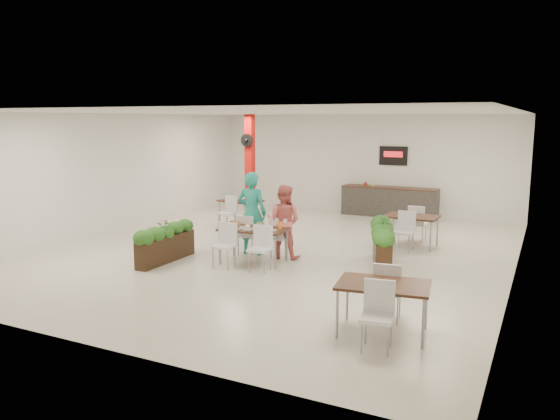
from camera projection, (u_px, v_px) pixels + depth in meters
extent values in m
plane|color=beige|center=(282.00, 251.00, 12.76)|extent=(12.00, 12.00, 0.00)
cube|color=white|center=(363.00, 164.00, 17.79)|extent=(10.00, 0.10, 3.20)
cube|color=white|center=(82.00, 231.00, 7.20)|extent=(10.00, 0.10, 3.20)
cube|color=white|center=(116.00, 174.00, 14.69)|extent=(0.10, 12.00, 3.20)
cube|color=white|center=(519.00, 197.00, 10.30)|extent=(0.10, 12.00, 3.20)
cube|color=white|center=(282.00, 112.00, 12.23)|extent=(10.00, 12.00, 0.04)
cube|color=red|center=(250.00, 166.00, 17.17)|extent=(0.25, 0.25, 3.20)
cylinder|color=black|center=(247.00, 140.00, 16.88)|extent=(0.40, 0.06, 0.40)
sphere|color=black|center=(246.00, 140.00, 16.84)|extent=(0.12, 0.12, 0.12)
cube|color=#282624|center=(389.00, 202.00, 17.24)|extent=(3.00, 0.60, 0.90)
cube|color=black|center=(390.00, 188.00, 17.16)|extent=(3.00, 0.62, 0.04)
cube|color=black|center=(393.00, 156.00, 17.27)|extent=(0.90, 0.04, 0.60)
cube|color=red|center=(393.00, 154.00, 17.24)|extent=(0.60, 0.02, 0.18)
imported|color=#A1221A|center=(365.00, 183.00, 17.49)|extent=(0.09, 0.09, 0.19)
imported|color=gold|center=(373.00, 183.00, 17.38)|extent=(0.13, 0.13, 0.17)
cube|color=black|center=(253.00, 229.00, 11.64)|extent=(1.47, 0.92, 0.04)
cylinder|color=gray|center=(220.00, 247.00, 11.62)|extent=(0.04, 0.04, 0.71)
cylinder|color=gray|center=(275.00, 252.00, 11.16)|extent=(0.04, 0.04, 0.71)
cylinder|color=gray|center=(234.00, 241.00, 12.24)|extent=(0.04, 0.04, 0.71)
cylinder|color=gray|center=(287.00, 245.00, 11.78)|extent=(0.04, 0.04, 0.71)
cube|color=white|center=(248.00, 235.00, 12.38)|extent=(0.46, 0.46, 0.05)
cube|color=white|center=(245.00, 226.00, 12.16)|extent=(0.42, 0.08, 0.45)
cylinder|color=gray|center=(258.00, 244.00, 12.51)|extent=(0.02, 0.02, 0.43)
cylinder|color=gray|center=(245.00, 243.00, 12.64)|extent=(0.02, 0.02, 0.43)
cylinder|color=gray|center=(252.00, 247.00, 12.20)|extent=(0.02, 0.02, 0.43)
cylinder|color=gray|center=(238.00, 246.00, 12.32)|extent=(0.02, 0.02, 0.43)
cube|color=white|center=(281.00, 238.00, 12.09)|extent=(0.46, 0.46, 0.05)
cube|color=white|center=(278.00, 228.00, 11.88)|extent=(0.42, 0.08, 0.45)
cylinder|color=gray|center=(291.00, 247.00, 12.23)|extent=(0.02, 0.02, 0.43)
cylinder|color=gray|center=(277.00, 246.00, 12.35)|extent=(0.02, 0.02, 0.43)
cylinder|color=gray|center=(285.00, 250.00, 11.92)|extent=(0.02, 0.02, 0.43)
cylinder|color=gray|center=(271.00, 249.00, 12.04)|extent=(0.02, 0.02, 0.43)
cube|color=white|center=(224.00, 246.00, 11.28)|extent=(0.46, 0.46, 0.05)
cube|color=white|center=(228.00, 233.00, 11.41)|extent=(0.42, 0.08, 0.45)
cylinder|color=gray|center=(213.00, 259.00, 11.22)|extent=(0.02, 0.02, 0.43)
cylinder|color=gray|center=(228.00, 260.00, 11.10)|extent=(0.02, 0.02, 0.43)
cylinder|color=gray|center=(221.00, 255.00, 11.53)|extent=(0.02, 0.02, 0.43)
cylinder|color=gray|center=(235.00, 256.00, 11.41)|extent=(0.02, 0.02, 0.43)
cube|color=white|center=(259.00, 250.00, 10.99)|extent=(0.46, 0.46, 0.05)
cube|color=white|center=(263.00, 236.00, 11.12)|extent=(0.42, 0.08, 0.45)
cylinder|color=gray|center=(248.00, 262.00, 10.93)|extent=(0.02, 0.02, 0.43)
cylinder|color=gray|center=(264.00, 264.00, 10.81)|extent=(0.02, 0.02, 0.43)
cylinder|color=gray|center=(255.00, 258.00, 11.25)|extent=(0.02, 0.02, 0.43)
cylinder|color=gray|center=(271.00, 260.00, 11.13)|extent=(0.02, 0.02, 0.43)
cube|color=white|center=(237.00, 228.00, 11.67)|extent=(0.33, 0.33, 0.01)
ellipsoid|color=brown|center=(237.00, 224.00, 11.66)|extent=(0.22, 0.22, 0.13)
cube|color=white|center=(260.00, 227.00, 11.71)|extent=(0.28, 0.28, 0.01)
ellipsoid|color=orange|center=(260.00, 224.00, 11.70)|extent=(0.18, 0.18, 0.11)
cube|color=white|center=(269.00, 230.00, 11.38)|extent=(0.28, 0.28, 0.01)
ellipsoid|color=#48130E|center=(269.00, 228.00, 11.37)|extent=(0.16, 0.16, 0.10)
cube|color=white|center=(248.00, 229.00, 11.49)|extent=(0.20, 0.20, 0.01)
ellipsoid|color=white|center=(248.00, 227.00, 11.48)|extent=(0.12, 0.12, 0.07)
cylinder|color=#FFA01A|center=(280.00, 225.00, 11.56)|extent=(0.07, 0.07, 0.15)
imported|color=brown|center=(232.00, 223.00, 11.92)|extent=(0.12, 0.12, 0.10)
imported|color=teal|center=(252.00, 213.00, 12.35)|extent=(0.73, 0.51, 1.89)
imported|color=#E26A64|center=(284.00, 222.00, 12.02)|extent=(0.85, 0.69, 1.63)
cube|color=black|center=(166.00, 249.00, 11.78)|extent=(0.29, 1.72, 0.57)
ellipsoid|color=#1F4F16|center=(143.00, 237.00, 11.08)|extent=(0.40, 0.40, 0.32)
ellipsoid|color=#1F4F16|center=(155.00, 233.00, 11.40)|extent=(0.40, 0.40, 0.32)
ellipsoid|color=#1F4F16|center=(165.00, 230.00, 11.71)|extent=(0.40, 0.40, 0.32)
ellipsoid|color=#1F4F16|center=(175.00, 227.00, 12.02)|extent=(0.40, 0.40, 0.32)
ellipsoid|color=#1F4F16|center=(185.00, 225.00, 12.34)|extent=(0.40, 0.40, 0.32)
imported|color=#1F4F16|center=(165.00, 227.00, 11.70)|extent=(0.33, 0.29, 0.37)
cube|color=black|center=(382.00, 251.00, 11.41)|extent=(0.91, 1.93, 0.64)
ellipsoid|color=#1F4F16|center=(384.00, 239.00, 10.55)|extent=(0.40, 0.40, 0.32)
ellipsoid|color=#1F4F16|center=(383.00, 235.00, 10.94)|extent=(0.40, 0.40, 0.32)
ellipsoid|color=#1F4F16|center=(382.00, 231.00, 11.34)|extent=(0.40, 0.40, 0.32)
ellipsoid|color=#1F4F16|center=(382.00, 227.00, 11.74)|extent=(0.40, 0.40, 0.32)
ellipsoid|color=#1F4F16|center=(381.00, 223.00, 12.13)|extent=(0.40, 0.40, 0.32)
imported|color=#1F4F16|center=(383.00, 226.00, 11.32)|extent=(0.23, 0.23, 0.42)
cube|color=black|center=(241.00, 201.00, 15.68)|extent=(1.28, 0.96, 0.04)
cylinder|color=gray|center=(220.00, 213.00, 15.78)|extent=(0.04, 0.04, 0.71)
cylinder|color=gray|center=(247.00, 217.00, 15.18)|extent=(0.04, 0.04, 0.71)
cylinder|color=gray|center=(234.00, 210.00, 16.31)|extent=(0.04, 0.04, 0.71)
cylinder|color=gray|center=(262.00, 214.00, 15.70)|extent=(0.04, 0.04, 0.71)
cube|color=white|center=(254.00, 208.00, 16.21)|extent=(0.48, 0.48, 0.05)
cube|color=white|center=(250.00, 200.00, 16.01)|extent=(0.42, 0.11, 0.45)
cylinder|color=gray|center=(262.00, 215.00, 16.28)|extent=(0.02, 0.02, 0.43)
cylinder|color=gray|center=(253.00, 214.00, 16.48)|extent=(0.02, 0.02, 0.43)
cylinder|color=gray|center=(255.00, 217.00, 16.01)|extent=(0.02, 0.02, 0.43)
cylinder|color=gray|center=(246.00, 216.00, 16.21)|extent=(0.02, 0.02, 0.43)
cube|color=white|center=(227.00, 213.00, 15.25)|extent=(0.48, 0.48, 0.05)
cube|color=white|center=(231.00, 204.00, 15.36)|extent=(0.42, 0.11, 0.45)
cylinder|color=gray|center=(218.00, 222.00, 15.25)|extent=(0.02, 0.02, 0.43)
cylinder|color=gray|center=(227.00, 223.00, 15.05)|extent=(0.02, 0.02, 0.43)
cylinder|color=gray|center=(226.00, 220.00, 15.52)|extent=(0.02, 0.02, 0.43)
cylinder|color=gray|center=(236.00, 221.00, 15.32)|extent=(0.02, 0.02, 0.43)
imported|color=white|center=(241.00, 199.00, 15.67)|extent=(0.22, 0.22, 0.05)
cube|color=black|center=(412.00, 216.00, 13.15)|extent=(1.26, 0.87, 0.04)
cylinder|color=gray|center=(384.00, 232.00, 13.17)|extent=(0.04, 0.04, 0.71)
cylinder|color=gray|center=(431.00, 237.00, 12.65)|extent=(0.04, 0.04, 0.71)
cylinder|color=gray|center=(393.00, 227.00, 13.78)|extent=(0.04, 0.04, 0.71)
cylinder|color=gray|center=(437.00, 231.00, 13.25)|extent=(0.04, 0.04, 0.71)
cube|color=white|center=(418.00, 224.00, 13.72)|extent=(0.44, 0.44, 0.05)
cube|color=white|center=(416.00, 215.00, 13.51)|extent=(0.42, 0.06, 0.45)
cylinder|color=gray|center=(426.00, 232.00, 13.82)|extent=(0.02, 0.02, 0.43)
cylinder|color=gray|center=(412.00, 231.00, 13.98)|extent=(0.02, 0.02, 0.43)
cylinder|color=gray|center=(422.00, 235.00, 13.53)|extent=(0.02, 0.02, 0.43)
cylinder|color=gray|center=(409.00, 233.00, 13.69)|extent=(0.02, 0.02, 0.43)
cube|color=white|center=(404.00, 232.00, 12.68)|extent=(0.44, 0.44, 0.05)
cube|color=white|center=(407.00, 220.00, 12.80)|extent=(0.42, 0.06, 0.45)
cylinder|color=gray|center=(395.00, 243.00, 12.65)|extent=(0.02, 0.02, 0.43)
cylinder|color=gray|center=(409.00, 244.00, 12.49)|extent=(0.02, 0.02, 0.43)
cylinder|color=gray|center=(399.00, 240.00, 12.94)|extent=(0.02, 0.02, 0.43)
cylinder|color=gray|center=(413.00, 242.00, 12.78)|extent=(0.02, 0.02, 0.43)
imported|color=white|center=(412.00, 215.00, 13.14)|extent=(0.22, 0.22, 0.05)
cube|color=black|center=(383.00, 285.00, 7.74)|extent=(1.40, 1.04, 0.04)
cylinder|color=gray|center=(337.00, 314.00, 7.63)|extent=(0.04, 0.04, 0.71)
cylinder|color=gray|center=(423.00, 324.00, 7.28)|extent=(0.04, 0.04, 0.71)
cylinder|color=gray|center=(347.00, 298.00, 8.32)|extent=(0.04, 0.04, 0.71)
cylinder|color=gray|center=(426.00, 306.00, 7.97)|extent=(0.04, 0.04, 0.71)
cube|color=white|center=(388.00, 291.00, 8.35)|extent=(0.48, 0.48, 0.05)
cube|color=white|center=(387.00, 279.00, 8.13)|extent=(0.42, 0.10, 0.45)
cylinder|color=gray|center=(400.00, 303.00, 8.49)|extent=(0.02, 0.02, 0.43)
cylinder|color=gray|center=(378.00, 301.00, 8.60)|extent=(0.02, 0.02, 0.43)
cylinder|color=gray|center=(398.00, 311.00, 8.18)|extent=(0.02, 0.02, 0.43)
cylinder|color=gray|center=(375.00, 308.00, 8.28)|extent=(0.02, 0.02, 0.43)
cube|color=white|center=(377.00, 318.00, 7.22)|extent=(0.48, 0.48, 0.05)
cube|color=white|center=(379.00, 296.00, 7.36)|extent=(0.42, 0.10, 0.45)
cylinder|color=gray|center=(362.00, 338.00, 7.15)|extent=(0.02, 0.02, 0.43)
cylinder|color=gray|center=(388.00, 341.00, 7.05)|extent=(0.02, 0.02, 0.43)
cylinder|color=gray|center=(366.00, 329.00, 7.47)|extent=(0.02, 0.02, 0.43)
cylinder|color=gray|center=(391.00, 332.00, 7.37)|extent=(0.02, 0.02, 0.43)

